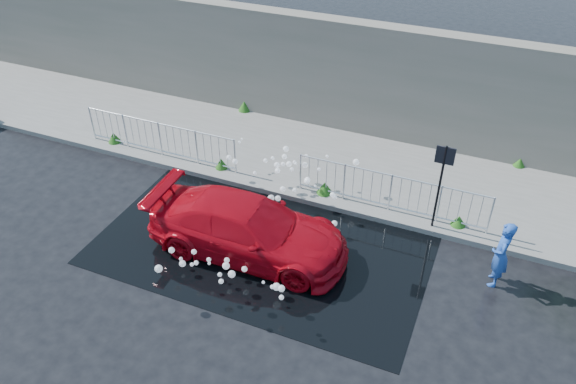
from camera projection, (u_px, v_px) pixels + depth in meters
name	position (u px, v px, depth m)	size (l,w,h in m)	color
ground	(228.00, 263.00, 13.31)	(90.00, 90.00, 0.00)	black
pavement	(305.00, 157.00, 17.01)	(30.00, 4.00, 0.15)	slate
curb	(279.00, 193.00, 15.51)	(30.00, 0.25, 0.16)	slate
retaining_wall	(332.00, 74.00, 17.59)	(30.00, 0.60, 3.50)	#676457
puddle	(265.00, 243.00, 13.90)	(8.00, 5.00, 0.01)	black
sign_post	(442.00, 174.00, 13.29)	(0.45, 0.06, 2.50)	black
railing_left	(160.00, 138.00, 16.66)	(5.05, 0.05, 1.10)	silver
railing_right	(390.00, 191.00, 14.44)	(5.05, 0.05, 1.10)	silver
weeds	(286.00, 156.00, 16.63)	(12.17, 3.93, 0.35)	#164713
water_spray	(269.00, 204.00, 14.04)	(3.65, 5.61, 1.03)	white
red_car	(248.00, 228.00, 13.26)	(1.97, 4.84, 1.40)	#B40713
person	(501.00, 255.00, 12.31)	(0.61, 0.40, 1.68)	#224EAE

